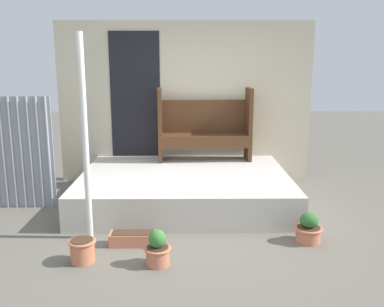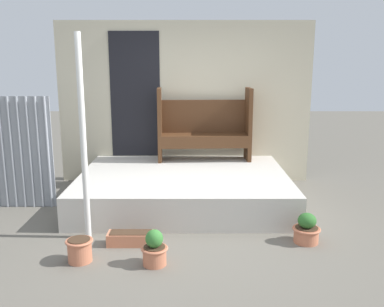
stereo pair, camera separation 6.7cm
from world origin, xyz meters
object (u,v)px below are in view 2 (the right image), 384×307
at_px(flower_pot_middle, 156,250).
at_px(support_post, 85,140).
at_px(planter_box_rect, 133,238).
at_px(flower_pot_left, 81,249).
at_px(flower_pot_right, 308,230).
at_px(bench, 206,126).

bearing_deg(flower_pot_middle, support_post, 140.92).
xyz_separation_m(flower_pot_middle, planter_box_rect, (-0.30, 0.47, -0.09)).
bearing_deg(flower_pot_middle, planter_box_rect, 122.54).
distance_m(flower_pot_left, planter_box_rect, 0.61).
bearing_deg(flower_pot_left, flower_pot_right, 10.82).
distance_m(support_post, planter_box_rect, 1.20).
bearing_deg(planter_box_rect, flower_pot_middle, -57.46).
height_order(flower_pot_right, planter_box_rect, flower_pot_right).
distance_m(flower_pot_middle, flower_pot_right, 1.73).
relative_size(bench, flower_pot_left, 5.29).
bearing_deg(flower_pot_right, bench, 115.97).
bearing_deg(flower_pot_right, planter_box_rect, -178.30).
height_order(bench, flower_pot_middle, bench).
bearing_deg(support_post, flower_pot_right, -3.10).
bearing_deg(planter_box_rect, flower_pot_left, -138.83).
bearing_deg(support_post, flower_pot_middle, -39.08).
bearing_deg(bench, planter_box_rect, -113.51).
height_order(support_post, flower_pot_right, support_post).
height_order(bench, flower_pot_right, bench).
height_order(support_post, flower_pot_middle, support_post).
bearing_deg(planter_box_rect, support_post, 159.67).
relative_size(bench, planter_box_rect, 2.87).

